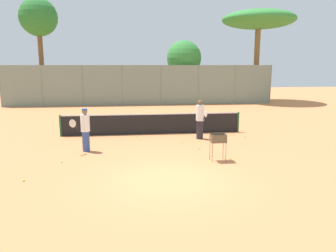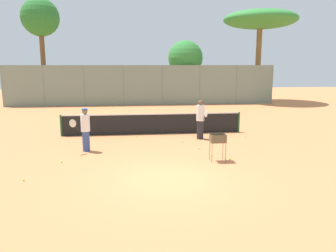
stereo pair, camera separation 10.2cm
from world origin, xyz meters
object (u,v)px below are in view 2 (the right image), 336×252
player_white_outfit (200,119)px  tennis_net (153,123)px  parked_car (194,93)px  player_red_cap (85,129)px  ball_cart (218,140)px

player_white_outfit → tennis_net: bearing=-136.6°
tennis_net → parked_car: parked_car is taller
player_red_cap → ball_cart: bearing=123.0°
tennis_net → ball_cart: tennis_net is taller
ball_cart → player_white_outfit: bearing=88.1°
ball_cart → parked_car: size_ratio=0.24×
player_red_cap → ball_cart: size_ratio=1.75×
player_red_cap → ball_cart: (5.03, -1.98, -0.14)m
tennis_net → ball_cart: (2.08, -5.05, 0.22)m
player_white_outfit → player_red_cap: player_white_outfit is taller
player_white_outfit → parked_car: size_ratio=0.45×
tennis_net → player_white_outfit: size_ratio=4.92×
player_red_cap → player_white_outfit: bearing=162.8°
ball_cart → parked_car: bearing=81.2°
player_white_outfit → player_red_cap: size_ratio=1.06×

